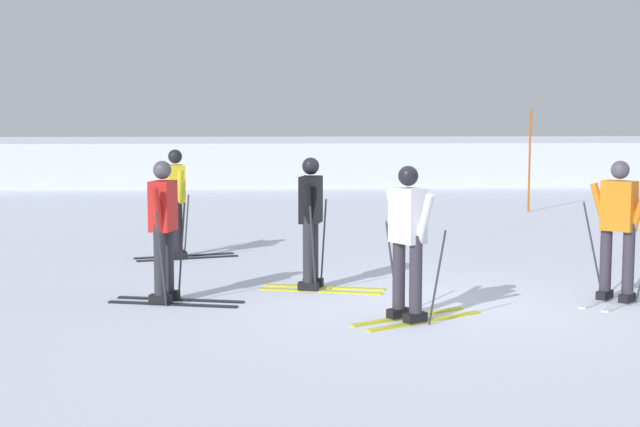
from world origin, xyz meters
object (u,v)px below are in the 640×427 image
object	(u,v)px
skier_yellow	(176,200)
skier_red	(164,227)
skier_black	(311,219)
trail_marker_pole	(529,161)
skier_orange	(619,227)
skier_white	(408,239)

from	to	relation	value
skier_yellow	skier_red	bearing A→B (deg)	-86.85
skier_black	trail_marker_pole	world-z (taller)	trail_marker_pole
skier_red	skier_orange	size ratio (longest dim) A/B	1.00
skier_white	skier_yellow	distance (m)	5.46
skier_black	skier_yellow	xyz separation A→B (m)	(-1.99, 2.71, -0.00)
skier_black	skier_orange	bearing A→B (deg)	-15.09
skier_black	skier_red	distance (m)	1.94
skier_red	skier_white	distance (m)	3.00
skier_white	skier_orange	bearing A→B (deg)	18.59
skier_orange	skier_white	bearing A→B (deg)	-161.41
skier_red	trail_marker_pole	distance (m)	12.26
skier_orange	trail_marker_pole	size ratio (longest dim) A/B	0.73
skier_red	skier_yellow	bearing A→B (deg)	93.15
skier_red	trail_marker_pole	world-z (taller)	trail_marker_pole
skier_black	skier_red	xyz separation A→B (m)	(-1.80, -0.71, 0.00)
skier_black	trail_marker_pole	distance (m)	10.67
skier_white	skier_yellow	bearing A→B (deg)	122.76
skier_white	trail_marker_pole	xyz separation A→B (m)	(4.49, 11.05, 0.26)
skier_yellow	skier_white	bearing A→B (deg)	-57.24
skier_black	skier_orange	xyz separation A→B (m)	(3.65, -0.98, 0.00)
skier_orange	trail_marker_pole	world-z (taller)	trail_marker_pole
skier_black	skier_white	bearing A→B (deg)	-62.88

